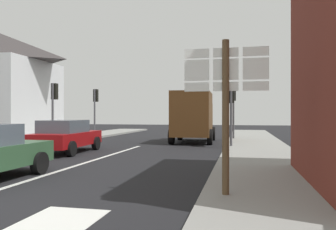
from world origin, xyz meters
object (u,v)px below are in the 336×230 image
object	(u,v)px
traffic_light_near_left	(54,99)
traffic_light_near_right	(231,102)
route_sign_post	(226,100)
sedan_far	(66,136)
traffic_light_far_left	(95,102)
traffic_light_far_right	(234,101)
delivery_truck	(193,116)

from	to	relation	value
traffic_light_near_left	traffic_light_near_right	xyz separation A→B (m)	(9.82, 0.19, -0.20)
traffic_light_near_left	traffic_light_near_right	size ratio (longest dim) A/B	1.08
route_sign_post	traffic_light_near_left	bearing A→B (deg)	133.70
sedan_far	traffic_light_near_left	size ratio (longest dim) A/B	1.23
sedan_far	traffic_light_far_left	world-z (taller)	traffic_light_far_left
traffic_light_far_right	route_sign_post	bearing A→B (deg)	-89.30
sedan_far	delivery_truck	bearing A→B (deg)	54.47
route_sign_post	sedan_far	bearing A→B (deg)	136.28
delivery_truck	traffic_light_far_left	xyz separation A→B (m)	(-7.43, 2.17, 0.98)
delivery_truck	route_sign_post	size ratio (longest dim) A/B	1.58
sedan_far	traffic_light_near_right	distance (m)	8.21
traffic_light_near_left	traffic_light_far_right	bearing A→B (deg)	29.67
sedan_far	traffic_light_near_right	world-z (taller)	traffic_light_near_right
sedan_far	route_sign_post	world-z (taller)	route_sign_post
traffic_light_far_right	traffic_light_near_right	world-z (taller)	traffic_light_far_right
sedan_far	route_sign_post	bearing A→B (deg)	-43.72
traffic_light_far_left	delivery_truck	bearing A→B (deg)	-16.25
traffic_light_near_left	traffic_light_near_right	bearing A→B (deg)	1.11
traffic_light_near_right	traffic_light_far_left	bearing A→B (deg)	151.39
sedan_far	route_sign_post	xyz separation A→B (m)	(7.41, -7.09, 1.24)
traffic_light_near_right	traffic_light_far_right	bearing A→B (deg)	90.00
delivery_truck	traffic_light_near_left	bearing A→B (deg)	-155.55
sedan_far	route_sign_post	size ratio (longest dim) A/B	1.34
delivery_truck	traffic_light_near_left	distance (m)	8.22
sedan_far	traffic_light_far_right	bearing A→B (deg)	51.22
route_sign_post	traffic_light_far_left	bearing A→B (deg)	122.00
delivery_truck	route_sign_post	world-z (taller)	route_sign_post
traffic_light_far_right	traffic_light_near_right	size ratio (longest dim) A/B	1.10
traffic_light_near_right	delivery_truck	bearing A→B (deg)	126.79
traffic_light_far_right	traffic_light_near_right	distance (m)	5.41
sedan_far	traffic_light_far_right	xyz separation A→B (m)	(7.22, 8.98, 1.86)
traffic_light_far_left	traffic_light_near_left	bearing A→B (deg)	-90.00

